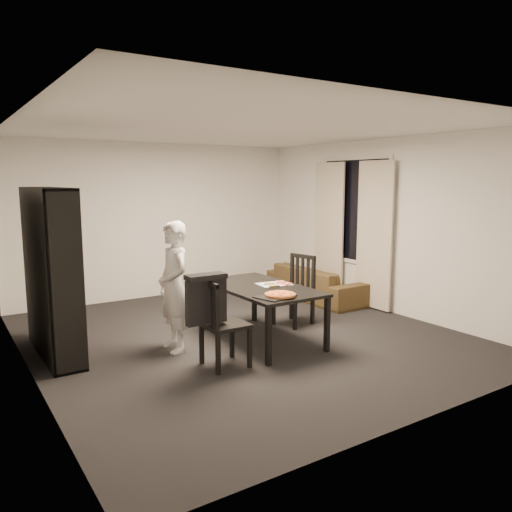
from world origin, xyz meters
TOP-DOWN VIEW (x-y plane):
  - room at (0.00, 0.00)m, footprint 5.01×5.51m
  - window_pane at (2.48, 0.60)m, footprint 0.02×1.40m
  - window_frame at (2.48, 0.60)m, footprint 0.03×1.52m
  - curtain_left at (2.40, 0.08)m, footprint 0.03×0.70m
  - curtain_right at (2.40, 1.12)m, footprint 0.03×0.70m
  - bookshelf at (-2.16, 0.60)m, footprint 0.35×1.50m
  - dining_table at (0.10, -0.26)m, footprint 0.91×1.65m
  - chair_left at (-0.79, -0.78)m, footprint 0.45×0.45m
  - chair_right at (0.95, 0.09)m, footprint 0.53×0.53m
  - draped_jacket at (-0.92, -0.77)m, footprint 0.44×0.19m
  - person at (-0.95, -0.02)m, footprint 0.38×0.56m
  - baking_tray at (-0.08, -0.82)m, footprint 0.47×0.41m
  - pepperoni_pizza at (-0.03, -0.85)m, footprint 0.35×0.35m
  - kitchen_towel at (0.30, -0.27)m, footprint 0.43×0.35m
  - pizza_slices at (0.31, -0.30)m, footprint 0.44×0.40m
  - sofa at (2.09, 1.05)m, footprint 0.74×1.89m

SIDE VIEW (x-z plane):
  - sofa at x=2.09m, z-range 0.00..0.55m
  - chair_left at x=-0.79m, z-range 0.07..1.02m
  - chair_right at x=0.95m, z-range 0.07..1.03m
  - dining_table at x=0.10m, z-range 0.28..0.97m
  - kitchen_towel at x=0.30m, z-range 0.69..0.69m
  - baking_tray at x=-0.08m, z-range 0.69..0.70m
  - pizza_slices at x=0.31m, z-range 0.69..0.71m
  - pepperoni_pizza at x=-0.03m, z-range 0.70..0.73m
  - person at x=-0.95m, z-range 0.00..1.52m
  - draped_jacket at x=-0.92m, z-range 0.52..1.05m
  - bookshelf at x=-2.16m, z-range 0.00..1.90m
  - curtain_left at x=2.40m, z-range 0.02..2.27m
  - curtain_right at x=2.40m, z-range 0.02..2.27m
  - room at x=0.00m, z-range 0.00..2.60m
  - window_pane at x=2.48m, z-range 0.70..2.30m
  - window_frame at x=2.48m, z-range 0.64..2.36m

